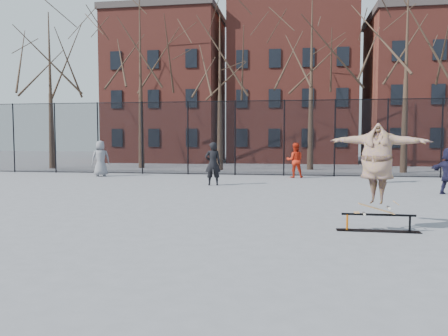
% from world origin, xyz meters
% --- Properties ---
extents(ground, '(100.00, 100.00, 0.00)m').
position_xyz_m(ground, '(0.00, 0.00, 0.00)').
color(ground, slate).
extents(skate_rail, '(1.75, 0.27, 0.39)m').
position_xyz_m(skate_rail, '(3.49, -0.51, 0.15)').
color(skate_rail, black).
rests_on(skate_rail, ground).
extents(skateboard, '(0.82, 0.20, 0.10)m').
position_xyz_m(skateboard, '(3.45, -0.51, 0.43)').
color(skateboard, '#A07640').
rests_on(skateboard, skate_rail).
extents(skater, '(2.18, 1.35, 1.73)m').
position_xyz_m(skater, '(3.45, -0.51, 1.35)').
color(skater, '#733A91').
rests_on(skater, skateboard).
extents(bystander_grey, '(1.08, 0.93, 1.87)m').
position_xyz_m(bystander_grey, '(-8.22, 11.19, 0.93)').
color(bystander_grey, slate).
rests_on(bystander_grey, ground).
extents(bystander_black, '(0.75, 0.59, 1.83)m').
position_xyz_m(bystander_black, '(-1.68, 7.90, 0.92)').
color(bystander_black, black).
rests_on(bystander_black, ground).
extents(bystander_red, '(0.90, 0.73, 1.75)m').
position_xyz_m(bystander_red, '(1.77, 12.00, 0.88)').
color(bystander_red, red).
rests_on(bystander_red, ground).
extents(bystander_white, '(1.10, 0.71, 1.74)m').
position_xyz_m(bystander_white, '(5.50, 10.01, 0.87)').
color(bystander_white, silver).
rests_on(bystander_white, ground).
extents(fence, '(34.03, 0.07, 4.00)m').
position_xyz_m(fence, '(-0.01, 13.00, 2.05)').
color(fence, black).
rests_on(fence, ground).
extents(tree_row, '(33.66, 7.46, 10.67)m').
position_xyz_m(tree_row, '(-0.25, 17.15, 7.36)').
color(tree_row, black).
rests_on(tree_row, ground).
extents(rowhouses, '(29.00, 7.00, 13.00)m').
position_xyz_m(rowhouses, '(0.72, 26.00, 6.06)').
color(rowhouses, maroon).
rests_on(rowhouses, ground).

